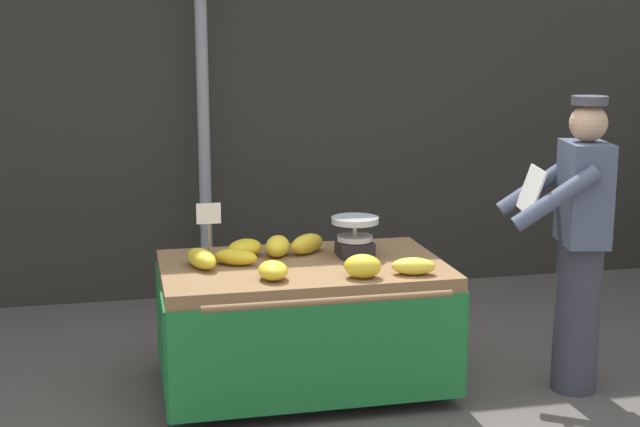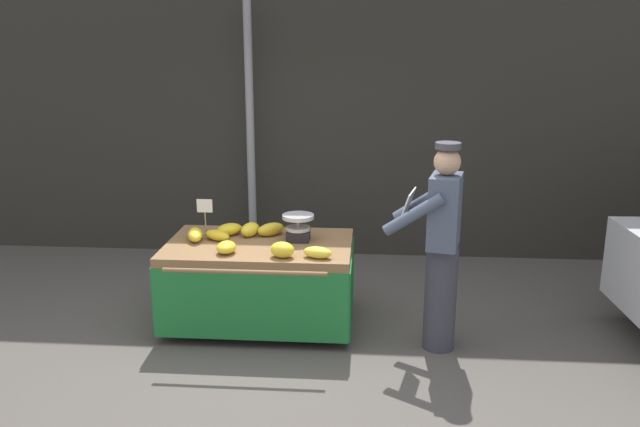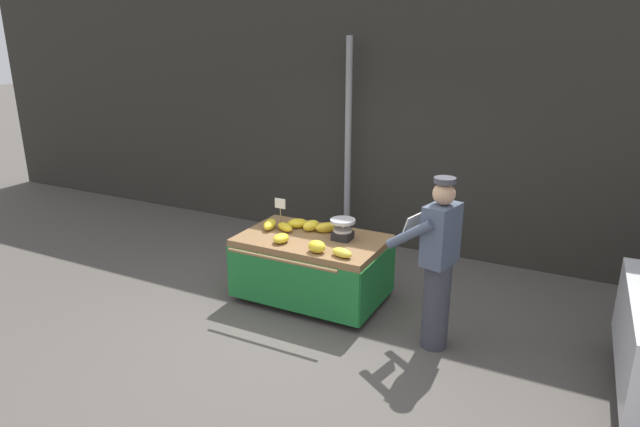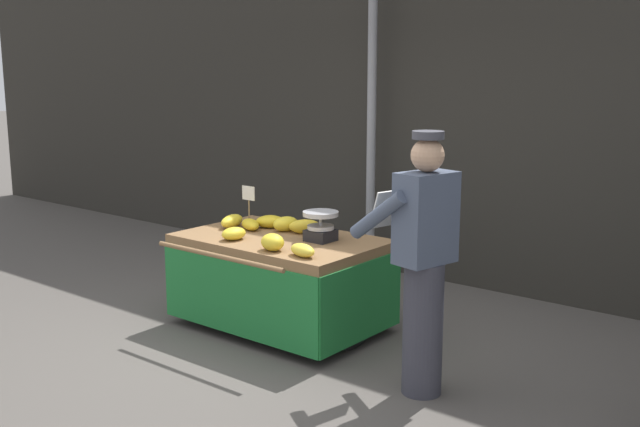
# 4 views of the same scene
# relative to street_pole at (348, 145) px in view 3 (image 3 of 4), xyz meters

# --- Properties ---
(ground_plane) EXTENTS (60.00, 60.00, 0.00)m
(ground_plane) POSITION_rel_street_pole_xyz_m (0.62, -2.44, -1.46)
(ground_plane) COLOR #514C47
(back_wall) EXTENTS (16.00, 0.24, 4.24)m
(back_wall) POSITION_rel_street_pole_xyz_m (0.62, 0.35, 0.66)
(back_wall) COLOR #2D2B26
(back_wall) RESTS_ON ground
(street_pole) EXTENTS (0.09, 0.09, 2.92)m
(street_pole) POSITION_rel_street_pole_xyz_m (0.00, 0.00, 0.00)
(street_pole) COLOR gray
(street_pole) RESTS_ON ground
(banana_cart) EXTENTS (1.64, 1.22, 0.76)m
(banana_cart) POSITION_rel_street_pole_xyz_m (0.39, -1.80, -0.91)
(banana_cart) COLOR olive
(banana_cart) RESTS_ON ground
(weighing_scale) EXTENTS (0.28, 0.28, 0.23)m
(weighing_scale) POSITION_rel_street_pole_xyz_m (0.72, -1.70, -0.58)
(weighing_scale) COLOR black
(weighing_scale) RESTS_ON banana_cart
(price_sign) EXTENTS (0.14, 0.01, 0.34)m
(price_sign) POSITION_rel_street_pole_xyz_m (-0.13, -1.63, -0.45)
(price_sign) COLOR #997A51
(price_sign) RESTS_ON banana_cart
(banana_bunch_0) EXTENTS (0.29, 0.24, 0.09)m
(banana_bunch_0) POSITION_rel_street_pole_xyz_m (0.01, -1.75, -0.65)
(banana_bunch_0) COLOR gold
(banana_bunch_0) RESTS_ON banana_cart
(banana_bunch_1) EXTENTS (0.21, 0.32, 0.11)m
(banana_bunch_1) POSITION_rel_street_pole_xyz_m (-0.19, -1.77, -0.65)
(banana_bunch_1) COLOR yellow
(banana_bunch_1) RESTS_ON banana_cart
(banana_bunch_2) EXTENTS (0.24, 0.22, 0.13)m
(banana_bunch_2) POSITION_rel_street_pole_xyz_m (0.64, -2.17, -0.64)
(banana_bunch_2) COLOR yellow
(banana_bunch_2) RESTS_ON banana_cart
(banana_bunch_3) EXTENTS (0.20, 0.26, 0.12)m
(banana_bunch_3) POSITION_rel_street_pole_xyz_m (0.27, -1.60, -0.64)
(banana_bunch_3) COLOR yellow
(banana_bunch_3) RESTS_ON banana_cart
(banana_bunch_4) EXTENTS (0.28, 0.26, 0.12)m
(banana_bunch_4) POSITION_rel_street_pole_xyz_m (0.46, -1.58, -0.64)
(banana_bunch_4) COLOR gold
(banana_bunch_4) RESTS_ON banana_cart
(banana_bunch_5) EXTENTS (0.29, 0.28, 0.11)m
(banana_bunch_5) POSITION_rel_street_pole_xyz_m (0.08, -1.59, -0.65)
(banana_bunch_5) COLOR gold
(banana_bunch_5) RESTS_ON banana_cart
(banana_bunch_6) EXTENTS (0.26, 0.18, 0.09)m
(banana_bunch_6) POSITION_rel_street_pole_xyz_m (0.93, -2.16, -0.65)
(banana_bunch_6) COLOR yellow
(banana_bunch_6) RESTS_ON banana_cart
(banana_bunch_7) EXTENTS (0.16, 0.21, 0.10)m
(banana_bunch_7) POSITION_rel_street_pole_xyz_m (0.16, -2.10, -0.65)
(banana_bunch_7) COLOR yellow
(banana_bunch_7) RESTS_ON banana_cart
(vendor_person) EXTENTS (0.65, 0.60, 1.71)m
(vendor_person) POSITION_rel_street_pole_xyz_m (1.92, -2.15, -0.58)
(vendor_person) COLOR #383842
(vendor_person) RESTS_ON ground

